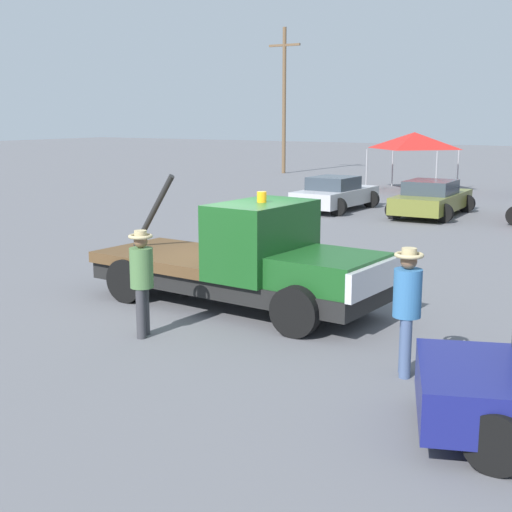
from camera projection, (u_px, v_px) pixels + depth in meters
ground_plane at (234, 306)px, 14.06m from camera, size 160.00×160.00×0.00m
tow_truck at (249, 263)px, 13.68m from camera, size 6.16×2.54×2.51m
person_near_truck at (407, 301)px, 10.09m from camera, size 0.41×0.41×1.87m
person_at_hood at (142, 275)px, 11.90m from camera, size 0.40×0.40×1.82m
parked_car_silver at (335, 194)px, 28.08m from camera, size 2.46×4.38×1.34m
parked_car_olive at (432, 199)px, 26.49m from camera, size 2.55×4.78×1.34m
canopy_tent_red at (414, 141)px, 35.03m from camera, size 3.54×3.54×2.88m
utility_pole at (284, 97)px, 45.29m from camera, size 2.20×0.24×9.10m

